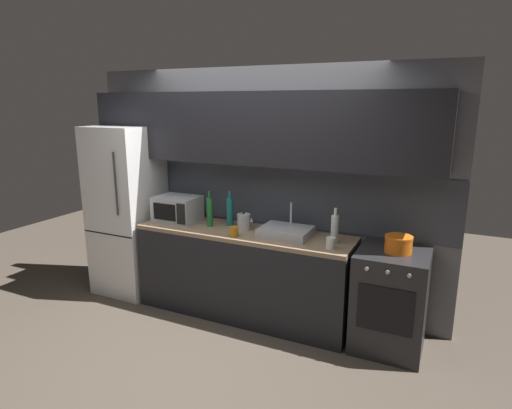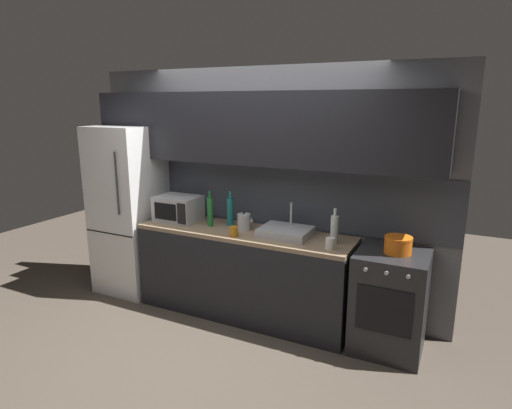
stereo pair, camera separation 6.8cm
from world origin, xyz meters
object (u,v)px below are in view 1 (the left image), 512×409
Objects in this scene: refrigerator at (127,210)px; mug_amber at (234,231)px; wine_bottle_clear at (335,229)px; wine_bottle_teal at (230,211)px; mug_white at (331,243)px; microwave at (177,209)px; kettle at (244,222)px; oven_range at (390,300)px; wine_bottle_green at (210,212)px; cooking_pot at (398,244)px.

mug_amber is at bearing -7.69° from refrigerator.
wine_bottle_clear is (2.40, 0.02, 0.09)m from refrigerator.
wine_bottle_teal reaches higher than mug_white.
wine_bottle_clear is 3.24× the size of mug_white.
mug_white is (1.74, -0.17, -0.08)m from microwave.
mug_white is 1.06× the size of mug_amber.
wine_bottle_clear reaches higher than mug_white.
microwave reaches higher than mug_white.
kettle is (0.79, 0.02, -0.05)m from microwave.
kettle is at bearing 92.80° from mug_amber.
refrigerator is at bearing 179.98° from oven_range.
wine_bottle_green reaches higher than oven_range.
refrigerator is 5.14× the size of wine_bottle_green.
refrigerator is at bearing 172.31° from mug_amber.
cooking_pot is at bearing -0.46° from microwave.
wine_bottle_teal is (0.59, 0.09, 0.02)m from microwave.
wine_bottle_green is 1.87m from cooking_pot.
refrigerator is 1.47m from kettle.
oven_range is 1.77m from wine_bottle_teal.
wine_bottle_teal is at bearing 124.25° from mug_amber.
wine_bottle_clear reaches higher than cooking_pot.
mug_amber reaches higher than oven_range.
mug_white is at bearing -6.28° from wine_bottle_green.
wine_bottle_clear is 1.31m from wine_bottle_green.
wine_bottle_teal is at bearing 159.75° from kettle.
wine_bottle_clear is 1.14m from wine_bottle_teal.
refrigerator is 0.69m from microwave.
refrigerator reaches higher than microwave.
wine_bottle_green is at bearing -179.91° from cooking_pot.
microwave is 1.28× the size of wine_bottle_teal.
wine_bottle_clear is (-0.53, 0.02, 0.58)m from oven_range.
mug_white is at bearing -12.70° from wine_bottle_teal.
mug_white is (0.95, -0.18, -0.03)m from kettle.
wine_bottle_teal is 1.70m from cooking_pot.
refrigerator is at bearing -180.00° from cooking_pot.
kettle is at bearing -20.25° from wine_bottle_teal.
mug_amber is at bearing -55.75° from wine_bottle_teal.
wine_bottle_green reaches higher than mug_white.
microwave is 4.85× the size of mug_amber.
oven_range is 1.93m from wine_bottle_green.
cooking_pot reaches higher than mug_amber.
wine_bottle_green is at bearing 173.72° from mug_white.
kettle reaches higher than mug_amber.
wine_bottle_clear is at bearing 13.36° from mug_amber.
mug_white reaches higher than mug_amber.
cooking_pot reaches higher than mug_white.
oven_range is 2.44× the size of wine_bottle_green.
mug_amber is (-1.45, -0.20, 0.50)m from oven_range.
kettle is 0.50× the size of wine_bottle_green.
wine_bottle_clear reaches higher than kettle.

